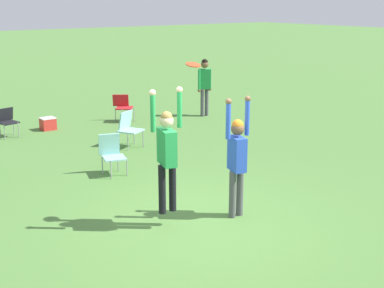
{
  "coord_description": "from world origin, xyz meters",
  "views": [
    {
      "loc": [
        -5.19,
        -6.66,
        3.66
      ],
      "look_at": [
        0.04,
        0.29,
        1.3
      ],
      "focal_mm": 50.0,
      "sensor_mm": 36.0,
      "label": 1
    }
  ],
  "objects_px": {
    "person_spectator_near": "(205,82)",
    "cooler_box": "(48,124)",
    "person_defending": "(237,155)",
    "camping_chair_3": "(7,120)",
    "camping_chair_0": "(129,126)",
    "camping_chair_2": "(123,105)",
    "person_jumping": "(167,148)",
    "camping_chair_1": "(112,152)",
    "frisbee": "(193,65)"
  },
  "relations": [
    {
      "from": "person_jumping",
      "to": "camping_chair_3",
      "type": "bearing_deg",
      "value": 16.51
    },
    {
      "from": "camping_chair_2",
      "to": "camping_chair_0",
      "type": "bearing_deg",
      "value": 98.9
    },
    {
      "from": "camping_chair_1",
      "to": "cooler_box",
      "type": "relative_size",
      "value": 2.19
    },
    {
      "from": "person_jumping",
      "to": "person_spectator_near",
      "type": "xyz_separation_m",
      "value": [
        5.92,
        6.53,
        -0.24
      ]
    },
    {
      "from": "camping_chair_0",
      "to": "cooler_box",
      "type": "height_order",
      "value": "camping_chair_0"
    },
    {
      "from": "camping_chair_0",
      "to": "person_spectator_near",
      "type": "bearing_deg",
      "value": 176.97
    },
    {
      "from": "camping_chair_1",
      "to": "camping_chair_3",
      "type": "distance_m",
      "value": 4.69
    },
    {
      "from": "camping_chair_2",
      "to": "camping_chair_3",
      "type": "bearing_deg",
      "value": 32.6
    },
    {
      "from": "person_defending",
      "to": "camping_chair_0",
      "type": "relative_size",
      "value": 2.36
    },
    {
      "from": "camping_chair_0",
      "to": "camping_chair_2",
      "type": "height_order",
      "value": "camping_chair_0"
    },
    {
      "from": "camping_chair_1",
      "to": "cooler_box",
      "type": "xyz_separation_m",
      "value": [
        0.49,
        4.74,
        -0.32
      ]
    },
    {
      "from": "person_defending",
      "to": "camping_chair_2",
      "type": "height_order",
      "value": "person_defending"
    },
    {
      "from": "person_jumping",
      "to": "cooler_box",
      "type": "relative_size",
      "value": 5.12
    },
    {
      "from": "frisbee",
      "to": "camping_chair_3",
      "type": "height_order",
      "value": "frisbee"
    },
    {
      "from": "frisbee",
      "to": "camping_chair_1",
      "type": "height_order",
      "value": "frisbee"
    },
    {
      "from": "camping_chair_2",
      "to": "camping_chair_3",
      "type": "height_order",
      "value": "camping_chair_2"
    },
    {
      "from": "camping_chair_3",
      "to": "person_jumping",
      "type": "bearing_deg",
      "value": 78.21
    },
    {
      "from": "camping_chair_0",
      "to": "camping_chair_1",
      "type": "distance_m",
      "value": 2.28
    },
    {
      "from": "person_defending",
      "to": "cooler_box",
      "type": "distance_m",
      "value": 8.16
    },
    {
      "from": "camping_chair_0",
      "to": "person_spectator_near",
      "type": "height_order",
      "value": "person_spectator_near"
    },
    {
      "from": "camping_chair_2",
      "to": "person_spectator_near",
      "type": "bearing_deg",
      "value": -164.36
    },
    {
      "from": "cooler_box",
      "to": "camping_chair_0",
      "type": "bearing_deg",
      "value": -72.12
    },
    {
      "from": "person_jumping",
      "to": "camping_chair_0",
      "type": "height_order",
      "value": "person_jumping"
    },
    {
      "from": "person_jumping",
      "to": "camping_chair_1",
      "type": "bearing_deg",
      "value": 4.3
    },
    {
      "from": "camping_chair_1",
      "to": "camping_chair_2",
      "type": "height_order",
      "value": "camping_chair_1"
    },
    {
      "from": "person_defending",
      "to": "camping_chair_0",
      "type": "distance_m",
      "value": 5.23
    },
    {
      "from": "cooler_box",
      "to": "camping_chair_3",
      "type": "bearing_deg",
      "value": -175.03
    },
    {
      "from": "person_jumping",
      "to": "person_spectator_near",
      "type": "distance_m",
      "value": 8.82
    },
    {
      "from": "camping_chair_0",
      "to": "camping_chair_2",
      "type": "xyz_separation_m",
      "value": [
        1.36,
        2.66,
        -0.02
      ]
    },
    {
      "from": "frisbee",
      "to": "cooler_box",
      "type": "bearing_deg",
      "value": 85.2
    },
    {
      "from": "frisbee",
      "to": "camping_chair_3",
      "type": "relative_size",
      "value": 0.31
    },
    {
      "from": "cooler_box",
      "to": "person_defending",
      "type": "bearing_deg",
      "value": -89.35
    },
    {
      "from": "camping_chair_2",
      "to": "cooler_box",
      "type": "relative_size",
      "value": 2.04
    },
    {
      "from": "camping_chair_0",
      "to": "camping_chair_3",
      "type": "relative_size",
      "value": 1.14
    },
    {
      "from": "camping_chair_1",
      "to": "camping_chair_2",
      "type": "relative_size",
      "value": 1.08
    },
    {
      "from": "person_defending",
      "to": "camping_chair_0",
      "type": "height_order",
      "value": "person_defending"
    },
    {
      "from": "person_defending",
      "to": "cooler_box",
      "type": "height_order",
      "value": "person_defending"
    },
    {
      "from": "camping_chair_2",
      "to": "person_spectator_near",
      "type": "relative_size",
      "value": 0.45
    },
    {
      "from": "camping_chair_2",
      "to": "camping_chair_1",
      "type": "bearing_deg",
      "value": 93.57
    },
    {
      "from": "camping_chair_1",
      "to": "camping_chair_3",
      "type": "bearing_deg",
      "value": -63.5
    },
    {
      "from": "camping_chair_0",
      "to": "camping_chair_1",
      "type": "bearing_deg",
      "value": 23.21
    },
    {
      "from": "frisbee",
      "to": "camping_chair_0",
      "type": "distance_m",
      "value": 5.58
    },
    {
      "from": "person_jumping",
      "to": "camping_chair_2",
      "type": "relative_size",
      "value": 2.51
    },
    {
      "from": "person_defending",
      "to": "camping_chair_1",
      "type": "relative_size",
      "value": 2.38
    },
    {
      "from": "person_spectator_near",
      "to": "cooler_box",
      "type": "height_order",
      "value": "person_spectator_near"
    },
    {
      "from": "camping_chair_3",
      "to": "person_spectator_near",
      "type": "xyz_separation_m",
      "value": [
        6.0,
        -1.13,
        0.65
      ]
    },
    {
      "from": "person_jumping",
      "to": "cooler_box",
      "type": "height_order",
      "value": "person_jumping"
    },
    {
      "from": "camping_chair_2",
      "to": "cooler_box",
      "type": "xyz_separation_m",
      "value": [
        -2.33,
        0.31,
        -0.32
      ]
    },
    {
      "from": "camping_chair_3",
      "to": "camping_chair_0",
      "type": "bearing_deg",
      "value": 114.41
    },
    {
      "from": "camping_chair_3",
      "to": "person_spectator_near",
      "type": "bearing_deg",
      "value": 156.92
    }
  ]
}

